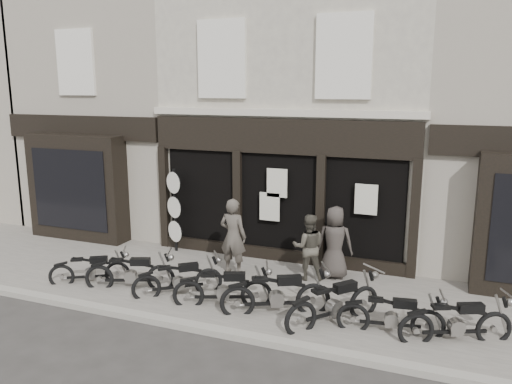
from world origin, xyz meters
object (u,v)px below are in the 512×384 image
(motorcycle_5, at_px, (335,307))
(motorcycle_7, at_px, (457,326))
(motorcycle_2, at_px, (179,282))
(motorcycle_3, at_px, (224,292))
(motorcycle_0, at_px, (91,272))
(motorcycle_6, at_px, (392,319))
(man_right, at_px, (335,242))
(motorcycle_1, at_px, (131,276))
(man_left, at_px, (233,236))
(man_centre, at_px, (308,247))
(advert_sign_post, at_px, (175,214))
(motorcycle_4, at_px, (277,298))

(motorcycle_5, bearing_deg, motorcycle_7, -48.49)
(motorcycle_2, distance_m, motorcycle_3, 1.20)
(motorcycle_7, bearing_deg, motorcycle_0, 157.02)
(motorcycle_6, xyz_separation_m, man_right, (-1.63, 2.37, 0.63))
(motorcycle_1, xyz_separation_m, motorcycle_7, (7.03, 0.03, 0.01))
(motorcycle_5, bearing_deg, man_left, 99.72)
(motorcycle_5, bearing_deg, man_centre, 68.30)
(motorcycle_1, relative_size, advert_sign_post, 0.80)
(motorcycle_3, height_order, motorcycle_5, motorcycle_5)
(motorcycle_4, xyz_separation_m, advert_sign_post, (-3.96, 2.72, 0.77))
(motorcycle_6, xyz_separation_m, man_left, (-4.04, 1.74, 0.69))
(motorcycle_1, height_order, motorcycle_4, motorcycle_4)
(man_centre, bearing_deg, motorcycle_7, 132.02)
(motorcycle_4, bearing_deg, man_left, 109.22)
(motorcycle_0, distance_m, advert_sign_post, 2.98)
(motorcycle_7, xyz_separation_m, man_right, (-2.78, 2.28, 0.61))
(motorcycle_5, height_order, man_left, man_left)
(man_left, bearing_deg, motorcycle_4, 138.77)
(motorcycle_0, bearing_deg, man_centre, -6.98)
(motorcycle_1, distance_m, motorcycle_4, 3.59)
(motorcycle_5, height_order, advert_sign_post, advert_sign_post)
(motorcycle_1, relative_size, motorcycle_4, 0.93)
(motorcycle_7, distance_m, man_right, 3.65)
(motorcycle_7, xyz_separation_m, man_left, (-5.18, 1.65, 0.67))
(motorcycle_5, bearing_deg, motorcycle_2, 128.27)
(motorcycle_0, xyz_separation_m, man_left, (2.94, 1.77, 0.72))
(motorcycle_3, bearing_deg, motorcycle_4, -18.79)
(motorcycle_1, relative_size, motorcycle_3, 0.98)
(man_centre, bearing_deg, motorcycle_0, 6.23)
(motorcycle_3, bearing_deg, motorcycle_6, -20.89)
(motorcycle_3, relative_size, man_right, 1.13)
(motorcycle_5, xyz_separation_m, man_centre, (-1.10, 2.04, 0.49))
(motorcycle_4, bearing_deg, motorcycle_0, 154.51)
(motorcycle_1, relative_size, motorcycle_2, 1.14)
(motorcycle_6, bearing_deg, motorcycle_4, 170.08)
(motorcycle_4, relative_size, motorcycle_6, 1.06)
(motorcycle_2, distance_m, advert_sign_post, 3.16)
(motorcycle_5, bearing_deg, motorcycle_3, 131.55)
(man_right, bearing_deg, motorcycle_5, 98.77)
(advert_sign_post, bearing_deg, motorcycle_7, 4.14)
(man_centre, bearing_deg, motorcycle_2, 20.66)
(motorcycle_3, bearing_deg, motorcycle_0, 158.36)
(motorcycle_7, distance_m, advert_sign_post, 7.90)
(motorcycle_6, relative_size, motorcycle_7, 1.01)
(motorcycle_7, bearing_deg, man_left, 138.54)
(motorcycle_3, relative_size, man_left, 1.06)
(motorcycle_5, height_order, man_centre, man_centre)
(motorcycle_1, distance_m, man_centre, 4.23)
(motorcycle_1, bearing_deg, motorcycle_4, -22.08)
(motorcycle_0, xyz_separation_m, motorcycle_7, (8.12, 0.12, 0.05))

